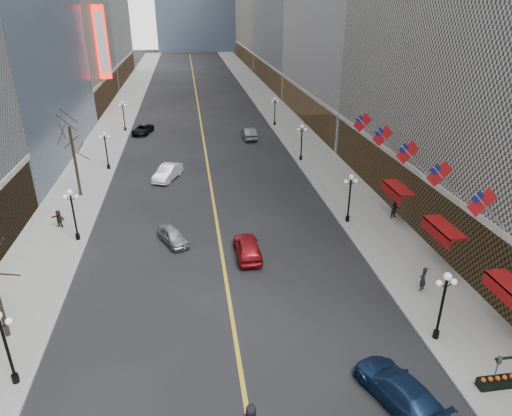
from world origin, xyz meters
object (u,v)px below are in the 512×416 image
object	(u,v)px
streetlamp_west_0	(5,341)
car_nb_far	(143,130)
car_sb_near	(399,389)
streetlamp_east_0	(443,299)
car_nb_near	(173,236)
streetlamp_west_2	(106,147)
car_nb_mid	(168,172)
streetlamp_east_3	(275,108)
car_sb_far	(249,133)
streetlamp_east_2	(302,138)
streetlamp_west_1	(73,210)
streetlamp_east_1	(350,193)
ped_ne_corner	(423,279)
car_sb_mid	(248,247)
streetlamp_west_3	(123,113)

from	to	relation	value
streetlamp_west_0	car_nb_far	distance (m)	50.24
car_sb_near	streetlamp_west_0	bearing A→B (deg)	-30.47
streetlamp_east_0	car_nb_near	distance (m)	21.41
streetlamp_west_2	car_nb_mid	xyz separation A→B (m)	(7.11, -4.22, -2.09)
streetlamp_east_3	car_sb_far	size ratio (longest dim) A/B	0.91
streetlamp_east_0	streetlamp_west_0	distance (m)	23.60
car_nb_mid	streetlamp_east_0	bearing A→B (deg)	-37.95
streetlamp_east_2	car_sb_far	bearing A→B (deg)	115.02
streetlamp_west_1	car_sb_far	distance (m)	34.47
car_nb_mid	streetlamp_east_1	bearing A→B (deg)	-16.81
car_sb_far	ped_ne_corner	bearing A→B (deg)	96.92
streetlamp_east_0	streetlamp_west_2	world-z (taller)	same
streetlamp_west_2	car_nb_near	world-z (taller)	streetlamp_west_2
streetlamp_east_3	streetlamp_west_0	xyz separation A→B (m)	(-23.60, -52.00, 0.00)
streetlamp_east_1	car_nb_near	world-z (taller)	streetlamp_east_1
streetlamp_east_2	car_sb_mid	distance (m)	24.74
streetlamp_east_1	streetlamp_west_3	bearing A→B (deg)	123.25
streetlamp_west_2	car_sb_mid	xyz separation A→B (m)	(13.80, -22.62, -2.09)
streetlamp_west_1	car_nb_far	size ratio (longest dim) A/B	0.93
car_sb_far	streetlamp_west_3	bearing A→B (deg)	-23.10
streetlamp_west_3	car_sb_mid	size ratio (longest dim) A/B	0.95
streetlamp_east_0	streetlamp_east_3	xyz separation A→B (m)	(0.00, 52.00, 0.00)
streetlamp_west_2	car_sb_mid	world-z (taller)	streetlamp_west_2
streetlamp_east_1	streetlamp_west_3	size ratio (longest dim) A/B	1.00
streetlamp_east_0	streetlamp_west_3	bearing A→B (deg)	114.41
streetlamp_east_3	ped_ne_corner	bearing A→B (deg)	-88.19
streetlamp_east_0	streetlamp_west_3	size ratio (longest dim) A/B	1.00
streetlamp_west_1	car_sb_far	size ratio (longest dim) A/B	0.91
streetlamp_east_2	car_sb_mid	size ratio (longest dim) A/B	0.95
streetlamp_east_0	car_sb_far	xyz separation A→B (m)	(-5.16, 45.05, -2.09)
streetlamp_east_0	car_nb_near	size ratio (longest dim) A/B	1.16
streetlamp_west_3	car_sb_far	xyz separation A→B (m)	(18.44, -6.95, -2.09)
streetlamp_east_0	car_nb_mid	size ratio (longest dim) A/B	0.92
streetlamp_east_2	streetlamp_west_2	world-z (taller)	same
streetlamp_east_3	car_nb_mid	bearing A→B (deg)	-126.58
streetlamp_west_1	streetlamp_west_2	world-z (taller)	same
streetlamp_west_2	streetlamp_west_3	world-z (taller)	same
streetlamp_east_0	streetlamp_east_1	xyz separation A→B (m)	(0.00, 16.00, 0.00)
streetlamp_west_1	car_nb_near	distance (m)	8.41
streetlamp_east_0	streetlamp_west_2	xyz separation A→B (m)	(-23.60, 34.00, 0.00)
streetlamp_east_0	ped_ne_corner	distance (m)	5.32
streetlamp_east_2	ped_ne_corner	world-z (taller)	streetlamp_east_2
streetlamp_west_1	car_sb_mid	bearing A→B (deg)	-18.52
car_sb_near	ped_ne_corner	size ratio (longest dim) A/B	2.96
streetlamp_east_3	streetlamp_west_2	distance (m)	29.68
streetlamp_east_0	car_nb_mid	world-z (taller)	streetlamp_east_0
streetlamp_west_2	ped_ne_corner	distance (m)	38.57
car_sb_mid	ped_ne_corner	bearing A→B (deg)	148.89
streetlamp_west_0	ped_ne_corner	world-z (taller)	streetlamp_west_0
car_nb_near	car_sb_far	bearing A→B (deg)	46.62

